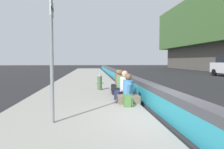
% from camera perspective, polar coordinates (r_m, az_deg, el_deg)
% --- Properties ---
extents(ground_plane, '(160.00, 160.00, 0.00)m').
position_cam_1_polar(ground_plane, '(6.57, 14.55, -11.54)').
color(ground_plane, '#232326').
rests_on(ground_plane, ground).
extents(sidewalk_strip, '(80.00, 4.40, 0.14)m').
position_cam_1_polar(sidewalk_strip, '(6.20, -9.69, -11.71)').
color(sidewalk_strip, gray).
rests_on(sidewalk_strip, ground_plane).
extents(jersey_barrier, '(76.00, 0.45, 0.85)m').
position_cam_1_polar(jersey_barrier, '(6.47, 14.58, -7.91)').
color(jersey_barrier, '#47474C').
rests_on(jersey_barrier, ground_plane).
extents(route_sign_post, '(0.44, 0.09, 3.60)m').
position_cam_1_polar(route_sign_post, '(5.85, -14.79, 8.49)').
color(route_sign_post, gray).
rests_on(route_sign_post, sidewalk_strip).
extents(fire_hydrant, '(0.26, 0.46, 0.88)m').
position_cam_1_polar(fire_hydrant, '(12.16, -3.10, -1.72)').
color(fire_hydrant, '#47663D').
rests_on(fire_hydrant, sidewalk_strip).
extents(seated_person_foreground, '(0.69, 0.79, 1.08)m').
position_cam_1_polar(seated_person_foreground, '(8.44, 4.04, -4.77)').
color(seated_person_foreground, '#706651').
rests_on(seated_person_foreground, sidewalk_strip).
extents(seated_person_middle, '(0.83, 0.93, 1.15)m').
position_cam_1_polar(seated_person_middle, '(9.34, 3.18, -3.85)').
color(seated_person_middle, '#23284C').
rests_on(seated_person_middle, sidewalk_strip).
extents(seated_person_rear, '(0.72, 0.81, 1.13)m').
position_cam_1_polar(seated_person_rear, '(10.67, 2.14, -2.96)').
color(seated_person_rear, black).
rests_on(seated_person_rear, sidewalk_strip).
extents(seated_person_far, '(0.74, 0.84, 1.07)m').
position_cam_1_polar(seated_person_far, '(12.09, 1.62, -2.28)').
color(seated_person_far, black).
rests_on(seated_person_far, sidewalk_strip).
extents(backpack, '(0.32, 0.28, 0.40)m').
position_cam_1_polar(backpack, '(7.77, 3.93, -6.56)').
color(backpack, '#4C7A3D').
rests_on(backpack, sidewalk_strip).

